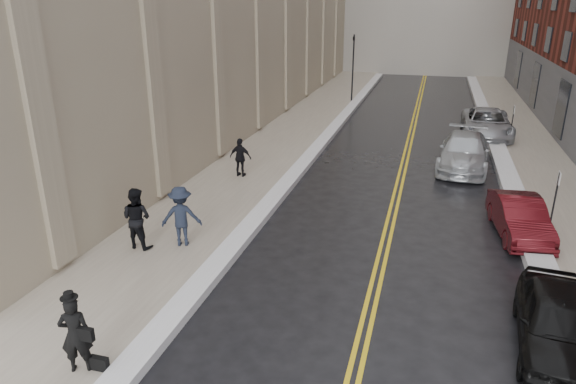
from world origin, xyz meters
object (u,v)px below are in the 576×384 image
Objects in this scene: pedestrian_a at (137,218)px; pedestrian_b at (181,216)px; car_black at (558,323)px; car_maroon at (520,217)px; pedestrian_main at (75,334)px; pedestrian_c at (241,157)px; car_silver_near at (464,152)px; car_silver_far at (487,123)px.

pedestrian_b is (1.27, 0.54, -0.01)m from pedestrian_a.
car_maroon is (0.00, 6.42, -0.06)m from car_black.
pedestrian_main is at bearing -141.47° from car_maroon.
car_black is 14.67m from pedestrian_c.
pedestrian_a reaches higher than car_maroon.
car_maroon is at bearing -73.26° from car_silver_near.
car_silver_far is at bearing 83.20° from car_maroon.
car_black is 2.15× the size of pedestrian_b.
car_maroon is at bearing -158.75° from pedestrian_main.
car_black is at bearing -97.00° from car_maroon.
car_silver_far is (1.50, 6.61, 0.01)m from car_silver_near.
car_maroon is 2.32× the size of pedestrian_c.
pedestrian_b is (-10.61, 2.38, 0.41)m from car_black.
pedestrian_a is 1.15× the size of pedestrian_c.
car_silver_far is 21.02m from pedestrian_b.
car_silver_far is 26.22m from pedestrian_main.
pedestrian_a reaches higher than car_black.
pedestrian_a is at bearing -95.25° from pedestrian_main.
car_silver_far is 15.81m from pedestrian_c.
car_maroon is at bearing -179.56° from pedestrian_b.
car_black is 2.13× the size of pedestrian_a.
pedestrian_b reaches higher than pedestrian_c.
pedestrian_c is at bearing 158.17° from car_maroon.
car_maroon is 2.04× the size of pedestrian_b.
pedestrian_b is at bearing -166.14° from car_maroon.
pedestrian_main reaches higher than car_black.
pedestrian_c is (-11.26, 9.40, 0.29)m from car_black.
pedestrian_main is 6.14m from pedestrian_b.
pedestrian_b reaches higher than car_silver_far.
car_black is at bearing 143.24° from pedestrian_c.
car_black is 1.05× the size of car_maroon.
car_silver_near is at bearing -148.52° from pedestrian_b.
car_black is at bearing 146.97° from pedestrian_b.
pedestrian_c is at bearing -149.89° from car_silver_near.
car_silver_far is at bearing -132.08° from pedestrian_c.
car_silver_near is 14.69m from pedestrian_b.
pedestrian_b is (-9.06, -11.56, 0.34)m from car_silver_near.
pedestrian_c is (-0.65, 7.02, -0.12)m from pedestrian_b.
pedestrian_main reaches higher than car_silver_near.
pedestrian_a is (-10.34, -12.10, 0.35)m from car_silver_near.
pedestrian_a is 1.01× the size of pedestrian_b.
car_maroon is 14.13m from car_silver_far.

